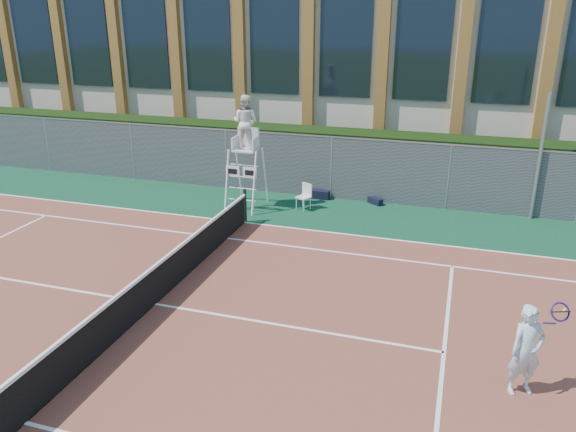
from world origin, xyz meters
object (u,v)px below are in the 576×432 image
(umpire_chair, at_px, (245,125))
(tennis_player, at_px, (527,350))
(steel_pole, at_px, (540,158))
(plastic_chair, at_px, (305,194))

(umpire_chair, bearing_deg, tennis_player, -43.72)
(steel_pole, relative_size, plastic_chair, 4.57)
(steel_pole, height_order, plastic_chair, steel_pole)
(steel_pole, bearing_deg, plastic_chair, -169.66)
(plastic_chair, height_order, tennis_player, tennis_player)
(tennis_player, bearing_deg, umpire_chair, 136.28)
(umpire_chair, xyz_separation_m, tennis_player, (8.23, -7.87, -1.93))
(plastic_chair, bearing_deg, steel_pole, 10.34)
(steel_pole, bearing_deg, tennis_player, -95.56)
(steel_pole, relative_size, tennis_player, 2.37)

